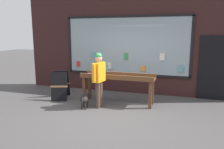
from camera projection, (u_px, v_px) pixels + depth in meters
ground_plane at (108, 113)px, 5.99m from camera, size 40.00×40.00×0.00m
shopfront_facade at (129, 42)px, 7.88m from camera, size 8.03×0.29×3.76m
display_table_main at (118, 80)px, 6.77m from camera, size 2.30×0.60×0.94m
person_browsing at (99, 76)px, 6.34m from camera, size 0.28×0.64×1.62m
small_dog at (85, 98)px, 6.40m from camera, size 0.27×0.55×0.43m
sandwich_board_sign at (61, 85)px, 7.30m from camera, size 0.72×0.86×0.92m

